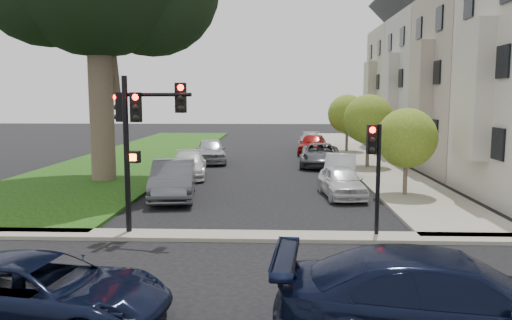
{
  "coord_description": "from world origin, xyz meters",
  "views": [
    {
      "loc": [
        0.7,
        -12.57,
        4.18
      ],
      "look_at": [
        0.0,
        5.0,
        2.0
      ],
      "focal_mm": 35.0,
      "sensor_mm": 36.0,
      "label": 1
    }
  ],
  "objects_px": {
    "car_parked_2": "(320,155)",
    "car_parked_4": "(310,140)",
    "car_cross_near": "(42,293)",
    "car_parked_0": "(342,182)",
    "car_parked_5": "(173,180)",
    "small_tree_b": "(368,119)",
    "car_parked_6": "(188,165)",
    "car_cross_far": "(449,304)",
    "car_parked_3": "(313,144)",
    "traffic_signal_secondary": "(375,159)",
    "small_tree_c": "(347,114)",
    "car_parked_7": "(211,151)",
    "small_tree_a": "(407,138)",
    "car_parked_1": "(341,168)",
    "traffic_signal_main": "(139,126)"
  },
  "relations": [
    {
      "from": "car_parked_4",
      "to": "car_parked_6",
      "type": "xyz_separation_m",
      "value": [
        -7.56,
        -16.41,
        0.01
      ]
    },
    {
      "from": "traffic_signal_main",
      "to": "car_cross_near",
      "type": "bearing_deg",
      "value": -91.23
    },
    {
      "from": "traffic_signal_main",
      "to": "car_parked_1",
      "type": "xyz_separation_m",
      "value": [
        7.37,
        10.03,
        -2.64
      ]
    },
    {
      "from": "small_tree_b",
      "to": "car_parked_6",
      "type": "distance_m",
      "value": 11.1
    },
    {
      "from": "car_cross_near",
      "to": "car_parked_6",
      "type": "bearing_deg",
      "value": 8.44
    },
    {
      "from": "small_tree_c",
      "to": "car_parked_5",
      "type": "distance_m",
      "value": 20.93
    },
    {
      "from": "car_parked_4",
      "to": "car_parked_7",
      "type": "distance_m",
      "value": 12.56
    },
    {
      "from": "small_tree_a",
      "to": "car_parked_1",
      "type": "relative_size",
      "value": 0.89
    },
    {
      "from": "small_tree_a",
      "to": "car_parked_0",
      "type": "distance_m",
      "value": 3.27
    },
    {
      "from": "small_tree_c",
      "to": "car_parked_4",
      "type": "relative_size",
      "value": 0.99
    },
    {
      "from": "car_parked_5",
      "to": "car_parked_0",
      "type": "bearing_deg",
      "value": -2.89
    },
    {
      "from": "small_tree_c",
      "to": "car_parked_7",
      "type": "bearing_deg",
      "value": -145.67
    },
    {
      "from": "car_cross_near",
      "to": "car_cross_far",
      "type": "xyz_separation_m",
      "value": [
        7.1,
        -0.66,
        0.18
      ]
    },
    {
      "from": "traffic_signal_secondary",
      "to": "car_parked_4",
      "type": "distance_m",
      "value": 27.78
    },
    {
      "from": "car_parked_4",
      "to": "car_parked_0",
      "type": "bearing_deg",
      "value": -84.53
    },
    {
      "from": "car_cross_far",
      "to": "car_parked_5",
      "type": "relative_size",
      "value": 1.18
    },
    {
      "from": "car_cross_far",
      "to": "car_parked_7",
      "type": "distance_m",
      "value": 25.27
    },
    {
      "from": "car_cross_near",
      "to": "car_parked_3",
      "type": "distance_m",
      "value": 29.66
    },
    {
      "from": "car_parked_2",
      "to": "car_parked_4",
      "type": "height_order",
      "value": "car_parked_2"
    },
    {
      "from": "small_tree_b",
      "to": "car_parked_1",
      "type": "distance_m",
      "value": 6.02
    },
    {
      "from": "small_tree_a",
      "to": "car_cross_near",
      "type": "relative_size",
      "value": 0.8
    },
    {
      "from": "small_tree_b",
      "to": "car_cross_near",
      "type": "xyz_separation_m",
      "value": [
        -9.75,
        -21.39,
        -2.29
      ]
    },
    {
      "from": "traffic_signal_secondary",
      "to": "car_parked_0",
      "type": "height_order",
      "value": "traffic_signal_secondary"
    },
    {
      "from": "car_cross_far",
      "to": "traffic_signal_main",
      "type": "bearing_deg",
      "value": 50.57
    },
    {
      "from": "small_tree_b",
      "to": "car_parked_0",
      "type": "relative_size",
      "value": 1.14
    },
    {
      "from": "car_parked_1",
      "to": "traffic_signal_secondary",
      "type": "bearing_deg",
      "value": -82.64
    },
    {
      "from": "small_tree_c",
      "to": "small_tree_b",
      "type": "bearing_deg",
      "value": -90.0
    },
    {
      "from": "car_parked_5",
      "to": "small_tree_b",
      "type": "bearing_deg",
      "value": 36.46
    },
    {
      "from": "car_cross_near",
      "to": "car_parked_6",
      "type": "xyz_separation_m",
      "value": [
        -0.39,
        17.52,
        0.01
      ]
    },
    {
      "from": "car_parked_2",
      "to": "car_parked_3",
      "type": "xyz_separation_m",
      "value": [
        0.03,
        6.65,
        0.07
      ]
    },
    {
      "from": "small_tree_b",
      "to": "car_cross_near",
      "type": "distance_m",
      "value": 23.62
    },
    {
      "from": "car_parked_2",
      "to": "traffic_signal_secondary",
      "type": "bearing_deg",
      "value": -84.08
    },
    {
      "from": "traffic_signal_main",
      "to": "car_parked_4",
      "type": "relative_size",
      "value": 1.07
    },
    {
      "from": "car_cross_far",
      "to": "car_parked_3",
      "type": "relative_size",
      "value": 1.26
    },
    {
      "from": "car_parked_6",
      "to": "car_parked_4",
      "type": "bearing_deg",
      "value": 58.24
    },
    {
      "from": "car_cross_near",
      "to": "car_parked_0",
      "type": "height_order",
      "value": "car_parked_0"
    },
    {
      "from": "car_parked_5",
      "to": "car_parked_3",
      "type": "bearing_deg",
      "value": 59.68
    },
    {
      "from": "car_parked_3",
      "to": "car_parked_4",
      "type": "relative_size",
      "value": 1.02
    },
    {
      "from": "small_tree_b",
      "to": "car_parked_7",
      "type": "xyz_separation_m",
      "value": [
        -9.73,
        2.21,
        -2.16
      ]
    },
    {
      "from": "car_parked_0",
      "to": "car_parked_2",
      "type": "relative_size",
      "value": 0.76
    },
    {
      "from": "small_tree_c",
      "to": "car_parked_2",
      "type": "height_order",
      "value": "small_tree_c"
    },
    {
      "from": "car_cross_far",
      "to": "car_parked_4",
      "type": "xyz_separation_m",
      "value": [
        0.07,
        34.59,
        -0.18
      ]
    },
    {
      "from": "car_parked_3",
      "to": "small_tree_a",
      "type": "bearing_deg",
      "value": -69.52
    },
    {
      "from": "car_parked_4",
      "to": "car_parked_5",
      "type": "height_order",
      "value": "car_parked_5"
    },
    {
      "from": "traffic_signal_secondary",
      "to": "car_cross_far",
      "type": "bearing_deg",
      "value": -90.69
    },
    {
      "from": "small_tree_c",
      "to": "car_parked_6",
      "type": "xyz_separation_m",
      "value": [
        -10.15,
        -12.73,
        -2.31
      ]
    },
    {
      "from": "small_tree_c",
      "to": "traffic_signal_secondary",
      "type": "relative_size",
      "value": 1.31
    },
    {
      "from": "traffic_signal_secondary",
      "to": "car_parked_1",
      "type": "bearing_deg",
      "value": 88.17
    },
    {
      "from": "car_parked_7",
      "to": "small_tree_a",
      "type": "bearing_deg",
      "value": -57.82
    },
    {
      "from": "car_parked_0",
      "to": "traffic_signal_secondary",
      "type": "bearing_deg",
      "value": -94.07
    }
  ]
}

